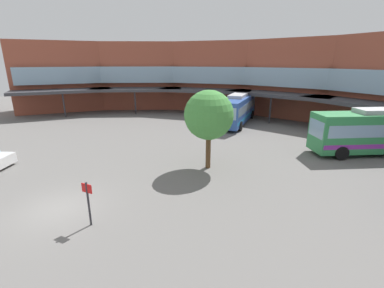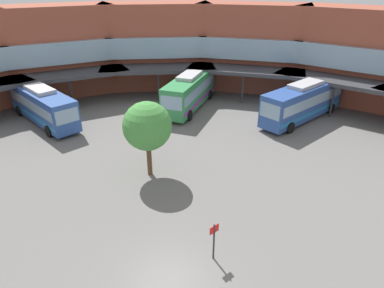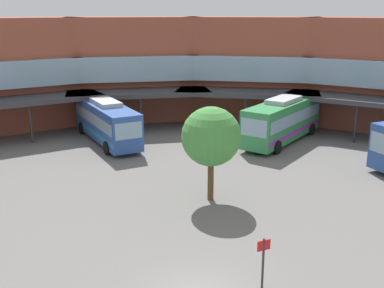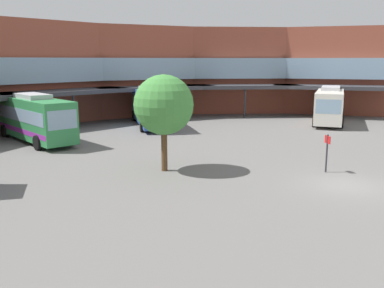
% 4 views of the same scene
% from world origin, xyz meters
% --- Properties ---
extents(ground_plane, '(116.40, 116.40, 0.00)m').
position_xyz_m(ground_plane, '(0.00, 0.00, 0.00)').
color(ground_plane, slate).
extents(station_building, '(73.44, 39.86, 10.31)m').
position_xyz_m(station_building, '(-0.00, 20.18, 5.18)').
color(station_building, '#9E4C38').
rests_on(station_building, ground).
extents(bus_1, '(10.45, 8.53, 3.88)m').
position_xyz_m(bus_1, '(14.39, 19.43, 1.96)').
color(bus_1, '#2D519E').
rests_on(bus_1, ground).
extents(bus_2, '(8.53, 9.90, 3.65)m').
position_xyz_m(bus_2, '(-11.48, 21.28, 1.85)').
color(bus_2, '#2D519E').
rests_on(bus_2, ground).
extents(bus_3, '(6.75, 10.51, 3.85)m').
position_xyz_m(bus_3, '(3.34, 23.95, 1.94)').
color(bus_3, '#338C4C').
rests_on(bus_3, ground).
extents(plaza_tree, '(3.50, 3.50, 5.69)m').
position_xyz_m(plaza_tree, '(-0.95, 10.14, 3.92)').
color(plaza_tree, brown).
rests_on(plaza_tree, ground).
extents(stop_sign_post, '(0.52, 0.37, 2.25)m').
position_xyz_m(stop_sign_post, '(2.43, 1.24, 1.39)').
color(stop_sign_post, '#2D2D33').
rests_on(stop_sign_post, ground).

